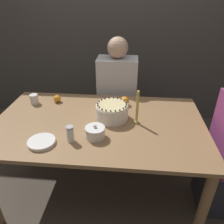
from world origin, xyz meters
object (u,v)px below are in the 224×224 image
at_px(person_man_blue_shirt, 117,103).
at_px(cake, 112,112).
at_px(sugar_bowl, 95,132).
at_px(candle, 137,111).
at_px(sugar_shaker, 70,134).

bearing_deg(person_man_blue_shirt, cake, 90.31).
bearing_deg(sugar_bowl, cake, 70.39).
bearing_deg(candle, cake, 165.56).
bearing_deg(candle, person_man_blue_shirt, 106.31).
bearing_deg(cake, candle, -14.44).
bearing_deg(sugar_bowl, sugar_shaker, -159.51).
distance_m(sugar_bowl, candle, 0.36).
height_order(sugar_shaker, candle, candle).
xyz_separation_m(cake, person_man_blue_shirt, (-0.00, 0.62, -0.25)).
bearing_deg(sugar_shaker, sugar_bowl, 20.49).
height_order(sugar_bowl, candle, candle).
xyz_separation_m(sugar_shaker, candle, (0.44, 0.27, 0.05)).
relative_size(candle, person_man_blue_shirt, 0.22).
bearing_deg(cake, sugar_bowl, -109.61).
height_order(sugar_shaker, person_man_blue_shirt, person_man_blue_shirt).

